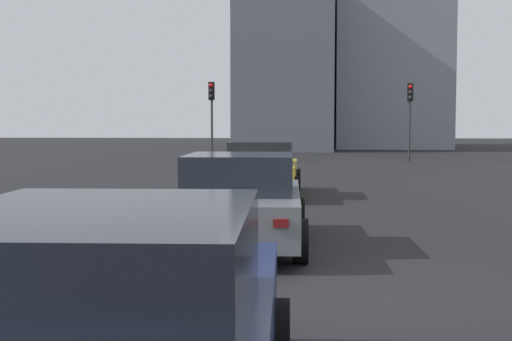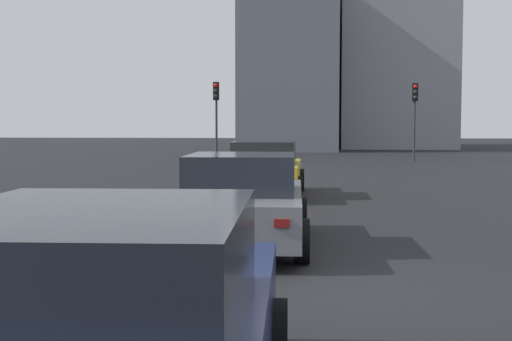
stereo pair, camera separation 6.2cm
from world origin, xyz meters
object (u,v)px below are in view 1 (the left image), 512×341
Objects in this scene: car_yellow_right_lead at (262,169)px; car_grey_right_second at (241,202)px; traffic_light_near_left at (212,104)px; traffic_light_near_right at (410,105)px.

car_grey_right_second reaches higher than car_yellow_right_lead.
car_grey_right_second is 1.12× the size of traffic_light_near_left.
traffic_light_near_left reaches higher than car_yellow_right_lead.
traffic_light_near_left is at bearing 7.55° from car_grey_right_second.
car_grey_right_second is at bearing -178.56° from car_yellow_right_lead.
car_yellow_right_lead is 7.81m from car_grey_right_second.
car_grey_right_second is 23.94m from traffic_light_near_left.
car_yellow_right_lead is at bearing 15.74° from traffic_light_near_left.
traffic_light_near_right is at bearing 99.24° from traffic_light_near_left.
car_grey_right_second is 25.45m from traffic_light_near_right.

